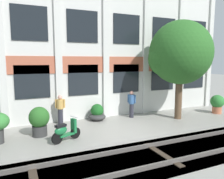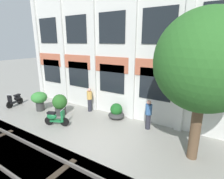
{
  "view_description": "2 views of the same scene",
  "coord_description": "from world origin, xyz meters",
  "px_view_note": "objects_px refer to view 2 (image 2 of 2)",
  "views": [
    {
      "loc": [
        -4.78,
        -8.74,
        3.33
      ],
      "look_at": [
        -0.28,
        1.45,
        1.84
      ],
      "focal_mm": 35.0,
      "sensor_mm": 36.0,
      "label": 1
    },
    {
      "loc": [
        4.12,
        -5.77,
        4.44
      ],
      "look_at": [
        -0.41,
        1.52,
        2.05
      ],
      "focal_mm": 28.0,
      "sensor_mm": 36.0,
      "label": 2
    }
  ],
  "objects_px": {
    "potted_plant_wide_bowl": "(116,112)",
    "scooter_second_parked": "(55,118)",
    "potted_plant_glazed_jar": "(60,104)",
    "scooter_near_curb": "(15,100)",
    "resident_watching_tracks": "(90,99)",
    "broadleaf_tree": "(204,65)",
    "resident_by_doorway": "(148,114)",
    "potted_plant_ribbed_drum": "(39,99)"
  },
  "relations": [
    {
      "from": "resident_watching_tracks",
      "to": "resident_by_doorway",
      "type": "bearing_deg",
      "value": 108.53
    },
    {
      "from": "broadleaf_tree",
      "to": "scooter_near_curb",
      "type": "bearing_deg",
      "value": -178.01
    },
    {
      "from": "potted_plant_wide_bowl",
      "to": "scooter_second_parked",
      "type": "bearing_deg",
      "value": -132.58
    },
    {
      "from": "scooter_second_parked",
      "to": "resident_by_doorway",
      "type": "relative_size",
      "value": 0.83
    },
    {
      "from": "scooter_near_curb",
      "to": "potted_plant_wide_bowl",
      "type": "bearing_deg",
      "value": 91.14
    },
    {
      "from": "potted_plant_ribbed_drum",
      "to": "potted_plant_glazed_jar",
      "type": "relative_size",
      "value": 0.96
    },
    {
      "from": "broadleaf_tree",
      "to": "potted_plant_ribbed_drum",
      "type": "height_order",
      "value": "broadleaf_tree"
    },
    {
      "from": "potted_plant_ribbed_drum",
      "to": "scooter_second_parked",
      "type": "height_order",
      "value": "potted_plant_ribbed_drum"
    },
    {
      "from": "potted_plant_wide_bowl",
      "to": "scooter_near_curb",
      "type": "height_order",
      "value": "scooter_near_curb"
    },
    {
      "from": "broadleaf_tree",
      "to": "resident_by_doorway",
      "type": "relative_size",
      "value": 3.52
    },
    {
      "from": "potted_plant_ribbed_drum",
      "to": "resident_watching_tracks",
      "type": "distance_m",
      "value": 3.29
    },
    {
      "from": "potted_plant_ribbed_drum",
      "to": "scooter_second_parked",
      "type": "bearing_deg",
      "value": -19.91
    },
    {
      "from": "resident_by_doorway",
      "to": "potted_plant_ribbed_drum",
      "type": "bearing_deg",
      "value": -24.23
    },
    {
      "from": "scooter_near_curb",
      "to": "potted_plant_ribbed_drum",
      "type": "bearing_deg",
      "value": 84.61
    },
    {
      "from": "broadleaf_tree",
      "to": "potted_plant_ribbed_drum",
      "type": "bearing_deg",
      "value": -179.68
    },
    {
      "from": "scooter_second_parked",
      "to": "resident_watching_tracks",
      "type": "height_order",
      "value": "resident_watching_tracks"
    },
    {
      "from": "potted_plant_ribbed_drum",
      "to": "resident_by_doorway",
      "type": "relative_size",
      "value": 0.8
    },
    {
      "from": "potted_plant_glazed_jar",
      "to": "resident_watching_tracks",
      "type": "distance_m",
      "value": 1.85
    },
    {
      "from": "potted_plant_ribbed_drum",
      "to": "scooter_second_parked",
      "type": "distance_m",
      "value": 2.74
    },
    {
      "from": "potted_plant_glazed_jar",
      "to": "potted_plant_wide_bowl",
      "type": "height_order",
      "value": "potted_plant_glazed_jar"
    },
    {
      "from": "broadleaf_tree",
      "to": "scooter_second_parked",
      "type": "bearing_deg",
      "value": -171.71
    },
    {
      "from": "scooter_second_parked",
      "to": "broadleaf_tree",
      "type": "bearing_deg",
      "value": -14.29
    },
    {
      "from": "broadleaf_tree",
      "to": "scooter_near_curb",
      "type": "xyz_separation_m",
      "value": [
        -11.51,
        -0.4,
        -3.22
      ]
    },
    {
      "from": "potted_plant_ribbed_drum",
      "to": "broadleaf_tree",
      "type": "bearing_deg",
      "value": 0.32
    },
    {
      "from": "scooter_near_curb",
      "to": "broadleaf_tree",
      "type": "bearing_deg",
      "value": 77.81
    },
    {
      "from": "scooter_second_parked",
      "to": "resident_watching_tracks",
      "type": "xyz_separation_m",
      "value": [
        0.3,
        2.57,
        0.39
      ]
    },
    {
      "from": "scooter_second_parked",
      "to": "resident_watching_tracks",
      "type": "distance_m",
      "value": 2.62
    },
    {
      "from": "potted_plant_wide_bowl",
      "to": "resident_by_doorway",
      "type": "distance_m",
      "value": 2.12
    },
    {
      "from": "potted_plant_ribbed_drum",
      "to": "resident_watching_tracks",
      "type": "height_order",
      "value": "resident_watching_tracks"
    },
    {
      "from": "broadleaf_tree",
      "to": "scooter_second_parked",
      "type": "relative_size",
      "value": 4.22
    },
    {
      "from": "potted_plant_glazed_jar",
      "to": "resident_watching_tracks",
      "type": "height_order",
      "value": "resident_watching_tracks"
    },
    {
      "from": "potted_plant_glazed_jar",
      "to": "broadleaf_tree",
      "type": "bearing_deg",
      "value": -1.32
    },
    {
      "from": "potted_plant_ribbed_drum",
      "to": "potted_plant_wide_bowl",
      "type": "bearing_deg",
      "value": 18.21
    },
    {
      "from": "potted_plant_ribbed_drum",
      "to": "resident_by_doorway",
      "type": "bearing_deg",
      "value": 11.13
    },
    {
      "from": "resident_watching_tracks",
      "to": "potted_plant_wide_bowl",
      "type": "bearing_deg",
      "value": 111.32
    },
    {
      "from": "potted_plant_wide_bowl",
      "to": "resident_watching_tracks",
      "type": "xyz_separation_m",
      "value": [
        -2.03,
        0.04,
        0.45
      ]
    },
    {
      "from": "broadleaf_tree",
      "to": "scooter_near_curb",
      "type": "relative_size",
      "value": 4.06
    },
    {
      "from": "potted_plant_wide_bowl",
      "to": "potted_plant_glazed_jar",
      "type": "bearing_deg",
      "value": -156.76
    },
    {
      "from": "scooter_second_parked",
      "to": "scooter_near_curb",
      "type": "bearing_deg",
      "value": 150.58
    },
    {
      "from": "broadleaf_tree",
      "to": "resident_by_doorway",
      "type": "bearing_deg",
      "value": 150.49
    },
    {
      "from": "potted_plant_glazed_jar",
      "to": "scooter_near_curb",
      "type": "xyz_separation_m",
      "value": [
        -3.92,
        -0.57,
        -0.29
      ]
    },
    {
      "from": "potted_plant_glazed_jar",
      "to": "potted_plant_ribbed_drum",
      "type": "bearing_deg",
      "value": -172.28
    }
  ]
}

